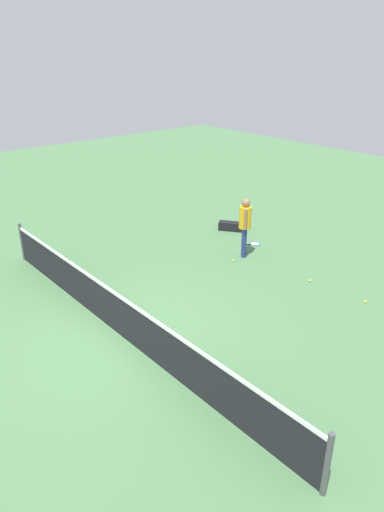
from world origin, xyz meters
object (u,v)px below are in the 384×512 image
(tennis_ball_baseline, at_px, (241,391))
(player_near_side, at_px, (245,223))
(tennis_ball_near_player, at_px, (310,281))
(equipment_bag, at_px, (232,226))
(tennis_ball_stray_right, at_px, (107,304))
(tennis_racket_near_player, at_px, (254,244))
(tennis_ball_by_net, at_px, (365,301))
(tennis_ball_stray_left, at_px, (233,261))

(tennis_ball_baseline, bearing_deg, player_near_side, -46.52)
(tennis_ball_near_player, distance_m, tennis_ball_baseline, 4.72)
(tennis_ball_near_player, height_order, equipment_bag, equipment_bag)
(tennis_ball_stray_right, height_order, equipment_bag, equipment_bag)
(tennis_ball_baseline, bearing_deg, tennis_racket_near_player, -49.26)
(tennis_ball_near_player, bearing_deg, tennis_racket_near_player, -16.23)
(tennis_ball_by_net, relative_size, tennis_ball_stray_right, 1.00)
(tennis_ball_stray_left, xyz_separation_m, tennis_ball_stray_right, (0.22, 3.93, 0.00))
(tennis_ball_near_player, bearing_deg, tennis_ball_baseline, 112.47)
(tennis_ball_near_player, bearing_deg, tennis_ball_by_net, -175.50)
(tennis_ball_stray_left, distance_m, tennis_ball_stray_right, 3.94)
(tennis_ball_near_player, bearing_deg, player_near_side, 2.39)
(tennis_ball_near_player, distance_m, tennis_ball_stray_left, 2.22)
(tennis_ball_stray_left, height_order, tennis_ball_stray_right, same)
(tennis_racket_near_player, relative_size, tennis_ball_stray_left, 9.07)
(tennis_racket_near_player, bearing_deg, tennis_ball_stray_left, 109.13)
(tennis_ball_by_net, bearing_deg, tennis_ball_baseline, 93.83)
(player_near_side, relative_size, tennis_ball_stray_left, 25.76)
(tennis_ball_stray_left, bearing_deg, tennis_ball_stray_right, 86.86)
(tennis_ball_baseline, relative_size, tennis_ball_stray_left, 1.00)
(tennis_racket_near_player, xyz_separation_m, tennis_ball_stray_right, (-0.26, 5.31, 0.02))
(player_near_side, bearing_deg, tennis_ball_near_player, -177.61)
(tennis_ball_by_net, xyz_separation_m, equipment_bag, (5.38, -0.96, 0.11))
(tennis_ball_by_net, distance_m, equipment_bag, 5.47)
(tennis_ball_by_net, distance_m, tennis_ball_baseline, 4.49)
(player_near_side, bearing_deg, tennis_ball_stray_left, 102.25)
(tennis_ball_near_player, distance_m, tennis_ball_by_net, 1.51)
(tennis_ball_by_net, distance_m, tennis_ball_stray_left, 3.71)
(tennis_ball_stray_left, height_order, equipment_bag, equipment_bag)
(tennis_ball_stray_right, bearing_deg, player_near_side, -91.33)
(tennis_ball_near_player, relative_size, equipment_bag, 0.08)
(tennis_ball_near_player, distance_m, equipment_bag, 4.03)
(tennis_racket_near_player, bearing_deg, player_near_side, 113.08)
(tennis_ball_stray_left, bearing_deg, equipment_bag, -44.06)
(tennis_ball_near_player, height_order, tennis_ball_by_net, same)
(tennis_ball_by_net, bearing_deg, player_near_side, 3.24)
(tennis_ball_baseline, xyz_separation_m, tennis_ball_stray_right, (4.15, 0.19, 0.00))
(tennis_ball_by_net, bearing_deg, tennis_ball_near_player, 4.50)
(tennis_ball_by_net, xyz_separation_m, tennis_ball_baseline, (-0.30, 4.48, 0.00))
(player_near_side, height_order, equipment_bag, player_near_side)
(player_near_side, height_order, tennis_ball_stray_right, player_near_side)
(tennis_racket_near_player, relative_size, tennis_ball_by_net, 9.07)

